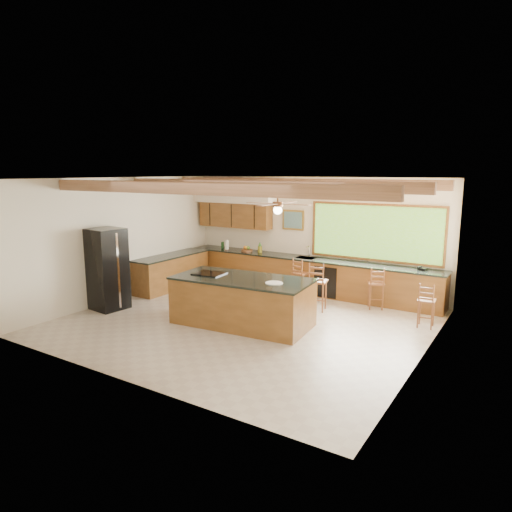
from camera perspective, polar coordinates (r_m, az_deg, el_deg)
The scene contains 9 objects.
ground at distance 9.75m, azimuth -1.45°, elevation -8.28°, with size 7.20×7.20×0.00m, color #C1B2A0.
room_shell at distance 9.91m, azimuth -0.23°, elevation 5.16°, with size 7.27×6.54×3.02m.
counter_run at distance 12.10m, azimuth 1.91°, elevation -2.25°, with size 7.12×3.10×1.22m.
island at distance 9.49m, azimuth -1.72°, elevation -5.65°, with size 2.95×1.59×1.01m.
refrigerator at distance 11.00m, azimuth -18.08°, elevation -1.55°, with size 0.80×0.78×1.87m.
bar_stool_a at distance 11.54m, azimuth 5.56°, elevation -2.25°, with size 0.42×0.42×1.01m.
bar_stool_b at distance 10.42m, azimuth 7.58°, elevation -3.29°, with size 0.48×0.48×1.13m.
bar_stool_c at distance 10.84m, azimuth 14.71°, elevation -3.44°, with size 0.47×0.47×0.99m.
bar_stool_d at distance 9.88m, azimuth 20.50°, elevation -5.34°, with size 0.36×0.36×0.94m.
Camera 1 is at (5.11, -7.68, 3.15)m, focal length 32.00 mm.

